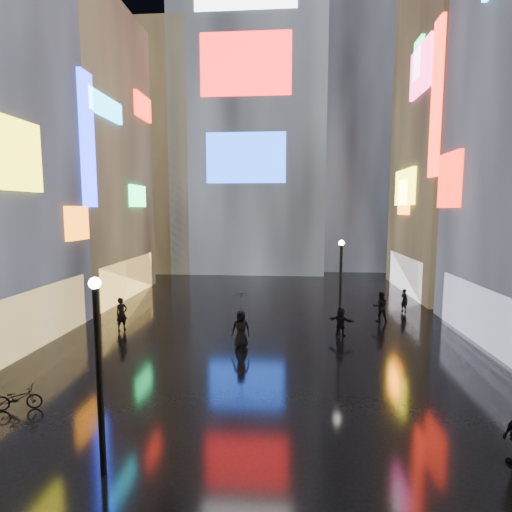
# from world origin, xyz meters

# --- Properties ---
(ground) EXTENTS (140.00, 140.00, 0.00)m
(ground) POSITION_xyz_m (0.00, 20.00, 0.00)
(ground) COLOR black
(ground) RESTS_ON ground
(building_left_far) EXTENTS (10.28, 12.00, 22.00)m
(building_left_far) POSITION_xyz_m (-15.98, 26.00, 10.98)
(building_left_far) COLOR black
(building_left_far) RESTS_ON ground
(building_right_far) EXTENTS (10.28, 12.00, 28.00)m
(building_right_far) POSITION_xyz_m (15.98, 30.00, 13.98)
(building_right_far) COLOR black
(building_right_far) RESTS_ON ground
(tower_main) EXTENTS (16.00, 14.20, 42.00)m
(tower_main) POSITION_xyz_m (-3.00, 43.97, 21.01)
(tower_main) COLOR black
(tower_main) RESTS_ON ground
(tower_flank_right) EXTENTS (12.00, 12.00, 34.00)m
(tower_flank_right) POSITION_xyz_m (9.00, 46.00, 17.00)
(tower_flank_right) COLOR black
(tower_flank_right) RESTS_ON ground
(tower_flank_left) EXTENTS (10.00, 10.00, 26.00)m
(tower_flank_left) POSITION_xyz_m (-14.00, 42.00, 13.00)
(tower_flank_left) COLOR black
(tower_flank_left) RESTS_ON ground
(lamp_near) EXTENTS (0.30, 0.30, 5.20)m
(lamp_near) POSITION_xyz_m (-3.48, 5.54, 2.94)
(lamp_near) COLOR black
(lamp_near) RESTS_ON ground
(lamp_far) EXTENTS (0.30, 0.30, 5.20)m
(lamp_far) POSITION_xyz_m (4.18, 18.04, 2.94)
(lamp_far) COLOR black
(lamp_far) RESTS_ON ground
(pedestrian_4) EXTENTS (0.96, 0.67, 1.88)m
(pedestrian_4) POSITION_xyz_m (-1.01, 15.31, 0.94)
(pedestrian_4) COLOR black
(pedestrian_4) RESTS_ON ground
(pedestrian_5) EXTENTS (1.50, 1.02, 1.55)m
(pedestrian_5) POSITION_xyz_m (4.18, 17.61, 0.78)
(pedestrian_5) COLOR black
(pedestrian_5) RESTS_ON ground
(pedestrian_6) EXTENTS (0.78, 0.82, 1.88)m
(pedestrian_6) POSITION_xyz_m (-8.12, 17.64, 0.94)
(pedestrian_6) COLOR black
(pedestrian_6) RESTS_ON ground
(pedestrian_7) EXTENTS (0.90, 0.70, 1.84)m
(pedestrian_7) POSITION_xyz_m (6.98, 20.65, 0.92)
(pedestrian_7) COLOR black
(pedestrian_7) RESTS_ON ground
(umbrella_2) EXTENTS (1.25, 1.24, 0.92)m
(umbrella_2) POSITION_xyz_m (-1.01, 15.31, 2.34)
(umbrella_2) COLOR black
(umbrella_2) RESTS_ON pedestrian_4
(bicycle) EXTENTS (1.65, 0.92, 0.82)m
(bicycle) POSITION_xyz_m (-7.93, 8.53, 0.41)
(bicycle) COLOR black
(bicycle) RESTS_ON ground
(pedestrian_8) EXTENTS (0.61, 0.67, 1.55)m
(pedestrian_8) POSITION_xyz_m (9.14, 23.23, 0.77)
(pedestrian_8) COLOR black
(pedestrian_8) RESTS_ON ground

